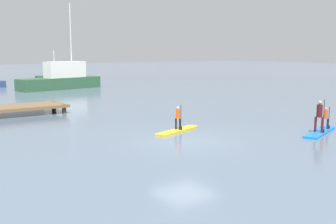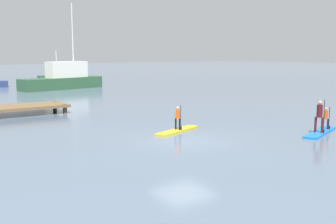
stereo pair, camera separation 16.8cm
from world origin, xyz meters
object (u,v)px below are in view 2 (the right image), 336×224
at_px(paddler_child_solo, 178,117).
at_px(paddler_adult, 320,114).
at_px(motor_boat_small_navy, 57,77).
at_px(paddleboard_far, 320,132).
at_px(fishing_boat_white_large, 63,79).
at_px(paddler_child_front, 326,117).
at_px(paddleboard_near, 178,131).

bearing_deg(paddler_child_solo, paddler_adult, -40.70).
bearing_deg(motor_boat_small_navy, paddler_child_solo, -100.88).
distance_m(paddler_child_solo, motor_boat_small_navy, 38.42).
relative_size(paddleboard_far, fishing_boat_white_large, 0.37).
height_order(paddler_child_solo, fishing_boat_white_large, fishing_boat_white_large).
height_order(paddler_adult, paddler_child_front, paddler_adult).
bearing_deg(paddleboard_far, paddleboard_near, 141.56).
distance_m(paddler_child_solo, paddleboard_far, 7.03).
height_order(paddleboard_near, fishing_boat_white_large, fishing_boat_white_large).
distance_m(paddleboard_near, paddler_child_front, 7.52).
bearing_deg(fishing_boat_white_large, paddleboard_near, -98.45).
bearing_deg(paddler_child_front, paddler_child_solo, 147.00).
bearing_deg(fishing_boat_white_large, motor_boat_small_navy, 73.69).
height_order(paddleboard_near, paddler_child_solo, paddler_child_solo).
relative_size(paddler_adult, paddler_child_front, 1.42).
xyz_separation_m(fishing_boat_white_large, motor_boat_small_navy, (3.35, 11.45, -0.48)).
xyz_separation_m(paddleboard_near, paddler_child_front, (6.28, -4.09, 0.65)).
xyz_separation_m(paddleboard_near, paddler_adult, (5.18, -4.47, 0.93)).
bearing_deg(paddler_child_solo, paddleboard_near, 102.88).
distance_m(fishing_boat_white_large, motor_boat_small_navy, 11.94).
xyz_separation_m(paddler_adult, fishing_boat_white_large, (-1.28, 30.73, 0.11)).
xyz_separation_m(paddler_child_solo, paddleboard_far, (5.48, -4.34, -0.71)).
xyz_separation_m(paddleboard_far, paddler_adult, (-0.30, -0.11, 0.93)).
distance_m(paddleboard_near, fishing_boat_white_large, 26.58).
relative_size(paddler_child_front, fishing_boat_white_large, 0.12).
bearing_deg(paddler_child_front, paddleboard_far, -161.45).
distance_m(paddler_child_solo, fishing_boat_white_large, 26.57).
relative_size(paddleboard_far, paddler_adult, 2.16).
height_order(paddleboard_near, paddler_child_front, paddler_child_front).
bearing_deg(paddler_child_solo, paddler_child_front, -33.00).
bearing_deg(fishing_boat_white_large, paddleboard_far, -87.04).
bearing_deg(paddleboard_far, motor_boat_small_navy, 87.59).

